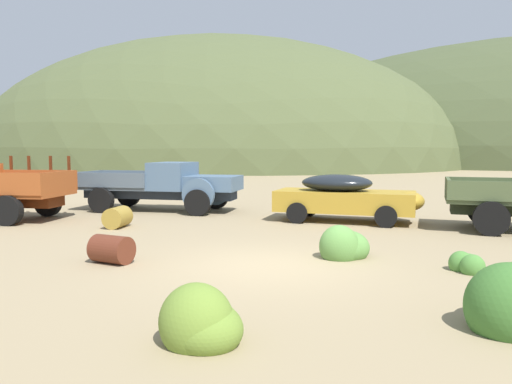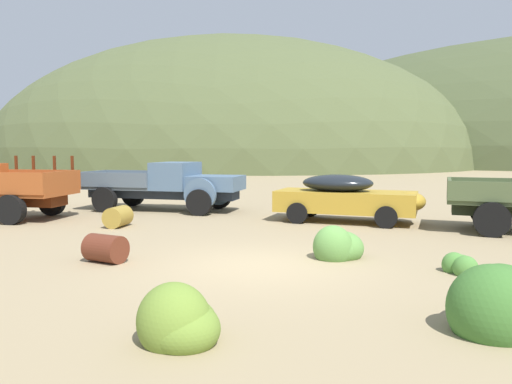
# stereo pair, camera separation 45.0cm
# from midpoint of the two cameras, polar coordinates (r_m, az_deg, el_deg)

# --- Properties ---
(ground_plane) EXTENTS (300.00, 300.00, 0.00)m
(ground_plane) POSITION_cam_midpoint_polar(r_m,az_deg,el_deg) (10.27, 1.54, -8.52)
(ground_plane) COLOR #998460
(hill_far_left) EXTENTS (72.15, 62.61, 36.80)m
(hill_far_left) POSITION_cam_midpoint_polar(r_m,az_deg,el_deg) (75.98, -3.24, 3.18)
(hill_far_left) COLOR #4C5633
(hill_far_left) RESTS_ON ground
(truck_chalk_blue) EXTENTS (6.45, 2.86, 1.89)m
(truck_chalk_blue) POSITION_cam_midpoint_polar(r_m,az_deg,el_deg) (19.34, -8.79, 0.78)
(truck_chalk_blue) COLOR #262D39
(truck_chalk_blue) RESTS_ON ground
(car_mustard) EXTENTS (4.78, 2.03, 1.57)m
(car_mustard) POSITION_cam_midpoint_polar(r_m,az_deg,el_deg) (16.48, 11.55, -0.62)
(car_mustard) COLOR #B28928
(car_mustard) RESTS_ON ground
(oil_drum_tipped) EXTENTS (0.91, 0.71, 0.59)m
(oil_drum_tipped) POSITION_cam_midpoint_polar(r_m,az_deg,el_deg) (10.93, -15.90, -6.30)
(oil_drum_tipped) COLOR #5B2819
(oil_drum_tipped) RESTS_ON ground
(oil_drum_spare) EXTENTS (0.76, 0.94, 0.64)m
(oil_drum_spare) POSITION_cam_midpoint_polar(r_m,az_deg,el_deg) (15.70, -14.90, -2.79)
(oil_drum_spare) COLOR olive
(oil_drum_spare) RESTS_ON ground
(bush_near_barrel) EXTENTS (1.06, 1.07, 0.98)m
(bush_near_barrel) POSITION_cam_midpoint_polar(r_m,az_deg,el_deg) (6.39, -6.79, -14.94)
(bush_near_barrel) COLOR olive
(bush_near_barrel) RESTS_ON ground
(bush_front_left) EXTENTS (1.08, 1.09, 0.96)m
(bush_front_left) POSITION_cam_midpoint_polar(r_m,az_deg,el_deg) (11.11, 10.50, -6.39)
(bush_front_left) COLOR #5B8E42
(bush_front_left) RESTS_ON ground
(bush_front_right) EXTENTS (0.66, 0.68, 0.50)m
(bush_front_right) POSITION_cam_midpoint_polar(r_m,az_deg,el_deg) (10.52, 23.71, -7.89)
(bush_front_right) COLOR #4C8438
(bush_front_right) RESTS_ON ground
(bush_lone_scrub) EXTENTS (1.24, 1.30, 1.19)m
(bush_lone_scrub) POSITION_cam_midpoint_polar(r_m,az_deg,el_deg) (7.46, 27.65, -11.79)
(bush_lone_scrub) COLOR #3D702D
(bush_lone_scrub) RESTS_ON ground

